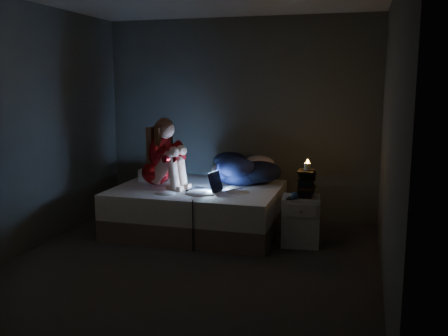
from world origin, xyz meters
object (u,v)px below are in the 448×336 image
at_px(bed, 198,209).
at_px(phone, 290,198).
at_px(candle, 307,168).
at_px(nightstand, 301,221).
at_px(laptop, 204,181).
at_px(woman, 156,152).

distance_m(bed, phone, 1.23).
bearing_deg(candle, nightstand, -173.03).
bearing_deg(candle, laptop, 179.56).
bearing_deg(bed, candle, -8.93).
height_order(bed, laptop, laptop).
bearing_deg(woman, candle, 9.98).
bearing_deg(phone, woman, -173.03).
bearing_deg(laptop, woman, -174.82).
distance_m(woman, nightstand, 1.88).
relative_size(laptop, candle, 4.45).
distance_m(woman, candle, 1.81).
height_order(woman, phone, woman).
bearing_deg(nightstand, woman, 171.32).
relative_size(bed, woman, 2.30).
bearing_deg(candle, bed, 171.07).
xyz_separation_m(laptop, nightstand, (1.12, -0.02, -0.39)).
height_order(bed, nightstand, nightstand).
bearing_deg(laptop, phone, 5.44).
height_order(nightstand, candle, candle).
bearing_deg(laptop, nightstand, 11.37).
distance_m(bed, woman, 0.85).
bearing_deg(woman, bed, 26.86).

